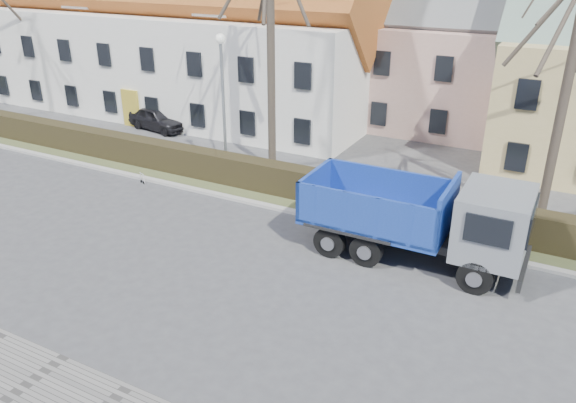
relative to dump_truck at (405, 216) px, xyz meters
The scene contains 12 objects.
ground 7.06m from the dump_truck, 151.62° to the right, with size 120.00×120.00×0.00m, color #444446.
curb_far 6.38m from the dump_truck, 167.67° to the left, with size 80.00×0.30×0.12m, color #A9A6A0.
grass_strip 6.89m from the dump_truck, 154.24° to the left, with size 80.00×3.00×0.10m, color #4B542F.
hedge 6.71m from the dump_truck, 155.79° to the left, with size 60.00×0.90×1.30m, color black.
building_white 23.14m from the dump_truck, 146.27° to the left, with size 26.80×10.80×9.50m, color white, non-canonical shape.
building_pink 17.03m from the dump_truck, 97.03° to the left, with size 10.80×8.80×8.00m, color tan, non-canonical shape.
tree_1 10.73m from the dump_truck, 147.05° to the left, with size 9.20×9.20×12.65m, color #3A3128, non-canonical shape.
tree_2 7.65m from the dump_truck, 52.99° to the left, with size 8.00×8.00×11.00m, color #3A3128, non-canonical shape.
dump_truck is the anchor object (origin of this frame).
streetlight 10.53m from the dump_truck, 158.98° to the left, with size 0.51×0.51×6.51m, color #8F969B, non-canonical shape.
cart_frame 12.67m from the dump_truck, behind, with size 0.60×0.34×0.54m, color silver, non-canonical shape.
parked_car_a 18.94m from the dump_truck, 155.49° to the left, with size 1.58×3.93×1.34m, color black.
Camera 1 is at (10.53, -13.54, 9.66)m, focal length 35.00 mm.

